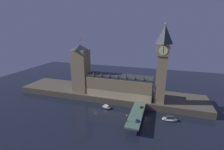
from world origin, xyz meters
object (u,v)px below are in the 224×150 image
object	(u,v)px
car_southbound_lead	(137,121)
street_lamp_mid	(143,111)
clock_tower	(162,63)
victoria_tower	(81,69)
car_southbound_trail	(141,107)
boat_upstream	(106,107)
boat_downstream	(170,119)
street_lamp_near	(127,117)
pedestrian_near_rail	(127,121)
pedestrian_mid_walk	(143,112)

from	to	relation	value
car_southbound_lead	street_lamp_mid	world-z (taller)	street_lamp_mid
street_lamp_mid	clock_tower	bearing A→B (deg)	68.06
victoria_tower	car_southbound_lead	distance (m)	91.66
car_southbound_lead	car_southbound_trail	size ratio (longest dim) A/B	1.09
boat_upstream	boat_downstream	distance (m)	61.76
car_southbound_trail	boat_downstream	size ratio (longest dim) A/B	0.30
victoria_tower	car_southbound_lead	xyz separation A→B (m)	(73.88, -47.37, -26.46)
clock_tower	boat_downstream	bearing A→B (deg)	-64.43
street_lamp_near	boat_upstream	distance (m)	41.37
clock_tower	boat_downstream	size ratio (longest dim) A/B	5.72
clock_tower	pedestrian_near_rail	xyz separation A→B (m)	(-22.84, -46.37, -39.61)
clock_tower	street_lamp_near	world-z (taller)	clock_tower
victoria_tower	boat_downstream	world-z (taller)	victoria_tower
street_lamp_near	pedestrian_mid_walk	bearing A→B (deg)	59.87
clock_tower	car_southbound_lead	bearing A→B (deg)	-109.48
boat_downstream	car_southbound_lead	bearing A→B (deg)	-139.82
victoria_tower	boat_downstream	distance (m)	108.09
car_southbound_trail	boat_downstream	distance (m)	26.80
pedestrian_near_rail	boat_upstream	xyz separation A→B (m)	(-28.28, 29.31, -7.02)
victoria_tower	street_lamp_mid	world-z (taller)	victoria_tower
victoria_tower	car_southbound_trail	size ratio (longest dim) A/B	14.85
clock_tower	pedestrian_mid_walk	xyz separation A→B (m)	(-13.01, -28.39, -39.63)
car_southbound_trail	pedestrian_mid_walk	size ratio (longest dim) A/B	2.31
pedestrian_near_rail	car_southbound_trail	bearing A→B (deg)	74.83
car_southbound_lead	boat_downstream	bearing A→B (deg)	40.18
street_lamp_mid	boat_downstream	size ratio (longest dim) A/B	0.43
car_southbound_lead	street_lamp_mid	size ratio (longest dim) A/B	0.77
pedestrian_mid_walk	street_lamp_near	world-z (taller)	street_lamp_near
street_lamp_near	street_lamp_mid	distance (m)	18.16
clock_tower	pedestrian_near_rail	world-z (taller)	clock_tower
car_southbound_trail	boat_upstream	world-z (taller)	car_southbound_trail
car_southbound_lead	clock_tower	bearing A→B (deg)	70.52
victoria_tower	street_lamp_mid	bearing A→B (deg)	-24.48
car_southbound_lead	pedestrian_mid_walk	distance (m)	15.54
street_lamp_mid	street_lamp_near	bearing A→B (deg)	-125.84
car_southbound_lead	boat_downstream	world-z (taller)	car_southbound_lead
victoria_tower	boat_downstream	bearing A→B (deg)	-14.32
car_southbound_trail	pedestrian_near_rail	world-z (taller)	pedestrian_near_rail
pedestrian_mid_walk	boat_downstream	xyz separation A→B (m)	(23.46, 6.55, -6.60)
pedestrian_mid_walk	boat_downstream	bearing A→B (deg)	15.60
pedestrian_mid_walk	boat_upstream	xyz separation A→B (m)	(-38.12, 11.33, -7.00)
clock_tower	car_southbound_lead	size ratio (longest dim) A/B	17.21
boat_upstream	street_lamp_mid	bearing A→B (deg)	-20.28
street_lamp_near	boat_upstream	xyz separation A→B (m)	(-27.88, 28.95, -9.80)
clock_tower	pedestrian_mid_walk	distance (m)	50.45
car_southbound_lead	boat_upstream	size ratio (longest dim) A/B	0.41
car_southbound_trail	pedestrian_mid_walk	xyz separation A→B (m)	(2.46, -9.21, 0.32)
victoria_tower	street_lamp_near	bearing A→B (deg)	-36.91
pedestrian_near_rail	boat_upstream	world-z (taller)	pedestrian_near_rail
street_lamp_mid	pedestrian_near_rail	bearing A→B (deg)	-124.16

